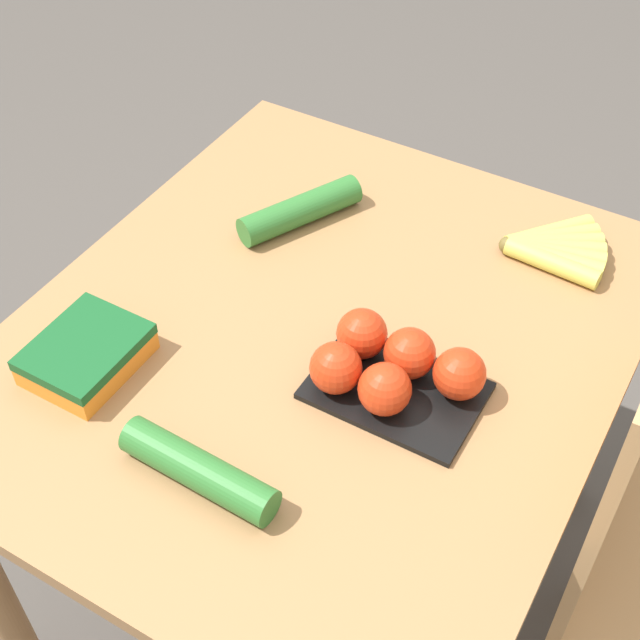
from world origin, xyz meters
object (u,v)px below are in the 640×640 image
at_px(cucumber_near, 300,210).
at_px(tomato_pack, 391,367).
at_px(carrot_bag, 86,352).
at_px(banana_bunch, 553,248).
at_px(cucumber_far, 199,470).

bearing_deg(cucumber_near, tomato_pack, 49.87).
height_order(tomato_pack, cucumber_near, tomato_pack).
distance_m(carrot_bag, cucumber_near, 0.46).
bearing_deg(banana_bunch, carrot_bag, -41.04).
relative_size(cucumber_near, cucumber_far, 0.99).
xyz_separation_m(carrot_bag, cucumber_far, (0.09, 0.26, -0.00)).
bearing_deg(tomato_pack, banana_bunch, 165.31).
bearing_deg(carrot_bag, tomato_pack, 114.99).
bearing_deg(tomato_pack, carrot_bag, -65.01).
height_order(carrot_bag, cucumber_far, cucumber_far).
distance_m(banana_bunch, cucumber_near, 0.44).
height_order(banana_bunch, carrot_bag, carrot_bag).
distance_m(banana_bunch, cucumber_far, 0.72).
xyz_separation_m(banana_bunch, cucumber_far, (0.67, -0.25, 0.01)).
bearing_deg(cucumber_far, cucumber_near, -162.65).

